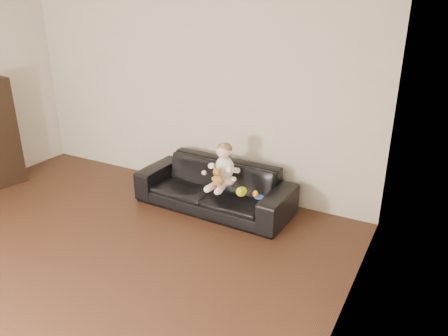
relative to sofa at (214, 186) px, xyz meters
The scene contains 9 objects.
floor 2.36m from the sofa, 105.87° to the right, with size 5.50×5.50×0.00m, color #412417.
wall_back 1.30m from the sofa, 141.99° to the left, with size 5.00×5.00×0.00m, color beige.
wall_right 3.09m from the sofa, 50.42° to the right, with size 5.50×5.50×0.00m, color beige.
sofa is the anchor object (origin of this frame).
baby 0.38m from the sofa, 30.12° to the right, with size 0.36×0.44×0.52m.
teddy_bear 0.42m from the sofa, 53.84° to the right, with size 0.13×0.13×0.22m.
toy_green 0.56m from the sofa, 26.68° to the right, with size 0.12×0.15×0.10m, color #C4D719.
toy_rattle 0.68m from the sofa, 17.58° to the right, with size 0.07×0.07×0.07m, color #CB6117.
toy_blue_disc 0.71m from the sofa, 16.10° to the right, with size 0.10×0.10×0.01m, color blue.
Camera 1 is at (3.03, -1.93, 2.46)m, focal length 35.00 mm.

